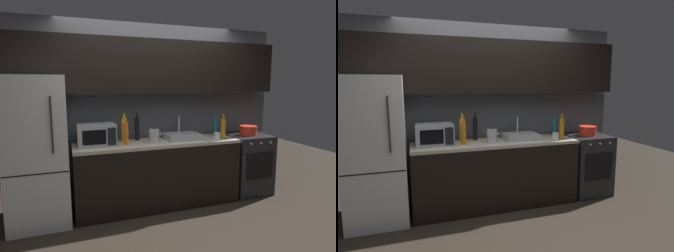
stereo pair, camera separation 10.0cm
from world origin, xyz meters
TOP-DOWN VIEW (x-y plane):
  - ground_plane at (0.00, 0.00)m, footprint 10.00×10.00m
  - back_wall at (0.00, 1.20)m, footprint 3.95×0.44m
  - counter_run at (0.00, 0.90)m, footprint 2.21×0.60m
  - refrigerator at (-1.48, 0.90)m, footprint 0.68×0.69m
  - oven_range at (1.44, 0.90)m, footprint 0.60×0.62m
  - microwave at (-0.80, 0.92)m, footprint 0.46×0.35m
  - sink_basin at (0.37, 0.93)m, footprint 0.48×0.38m
  - kettle at (-0.08, 0.83)m, footprint 0.17×0.13m
  - wine_bottle_teal at (0.92, 0.98)m, footprint 0.06×0.06m
  - wine_bottle_dark at (-0.25, 1.08)m, footprint 0.06×0.06m
  - wine_bottle_yellow at (-0.44, 1.01)m, footprint 0.08×0.08m
  - wine_bottle_amber at (0.92, 0.77)m, footprint 0.07×0.07m
  - wine_bottle_orange at (-0.45, 0.82)m, footprint 0.06×0.06m
  - mug_clear at (0.80, 0.71)m, footprint 0.09×0.09m
  - cooking_pot at (1.44, 0.90)m, footprint 0.26×0.26m

SIDE VIEW (x-z plane):
  - ground_plane at x=0.00m, z-range 0.00..0.00m
  - counter_run at x=0.00m, z-range 0.00..0.90m
  - oven_range at x=1.44m, z-range 0.00..0.90m
  - refrigerator at x=-1.48m, z-range 0.00..1.76m
  - sink_basin at x=0.37m, z-range 0.79..1.09m
  - mug_clear at x=0.80m, z-range 0.90..1.00m
  - cooking_pot at x=1.44m, z-range 0.90..1.04m
  - kettle at x=-0.08m, z-range 0.89..1.09m
  - wine_bottle_teal at x=0.92m, z-range 0.87..1.20m
  - microwave at x=-0.80m, z-range 0.90..1.17m
  - wine_bottle_orange at x=-0.45m, z-range 0.87..1.23m
  - wine_bottle_amber at x=0.92m, z-range 0.87..1.23m
  - wine_bottle_dark at x=-0.25m, z-range 0.87..1.25m
  - wine_bottle_yellow at x=-0.44m, z-range 0.87..1.26m
  - back_wall at x=0.00m, z-range 0.30..2.80m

